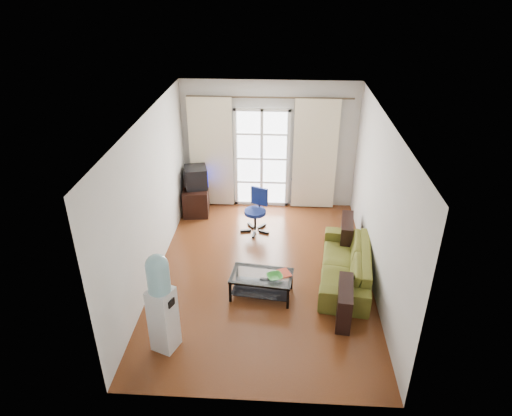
{
  "coord_description": "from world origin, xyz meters",
  "views": [
    {
      "loc": [
        0.26,
        -6.37,
        4.65
      ],
      "look_at": [
        -0.14,
        0.35,
        1.07
      ],
      "focal_mm": 32.0,
      "sensor_mm": 36.0,
      "label": 1
    }
  ],
  "objects_px": {
    "tv_stand": "(196,199)",
    "water_cooler": "(161,301)",
    "task_chair": "(256,219)",
    "coffee_table": "(262,282)",
    "sofa": "(346,264)",
    "crt_tv": "(195,177)"
  },
  "relations": [
    {
      "from": "tv_stand",
      "to": "water_cooler",
      "type": "bearing_deg",
      "value": -92.25
    },
    {
      "from": "tv_stand",
      "to": "water_cooler",
      "type": "distance_m",
      "value": 3.97
    },
    {
      "from": "tv_stand",
      "to": "task_chair",
      "type": "relative_size",
      "value": 0.89
    },
    {
      "from": "task_chair",
      "to": "coffee_table",
      "type": "bearing_deg",
      "value": -61.27
    },
    {
      "from": "sofa",
      "to": "coffee_table",
      "type": "xyz_separation_m",
      "value": [
        -1.37,
        -0.53,
        -0.04
      ]
    },
    {
      "from": "sofa",
      "to": "task_chair",
      "type": "distance_m",
      "value": 2.16
    },
    {
      "from": "tv_stand",
      "to": "sofa",
      "type": "bearing_deg",
      "value": -43.56
    },
    {
      "from": "sofa",
      "to": "water_cooler",
      "type": "distance_m",
      "value": 3.17
    },
    {
      "from": "sofa",
      "to": "crt_tv",
      "type": "height_order",
      "value": "crt_tv"
    },
    {
      "from": "coffee_table",
      "to": "water_cooler",
      "type": "relative_size",
      "value": 0.68
    },
    {
      "from": "coffee_table",
      "to": "tv_stand",
      "type": "xyz_separation_m",
      "value": [
        -1.52,
        2.74,
        0.03
      ]
    },
    {
      "from": "task_chair",
      "to": "crt_tv",
      "type": "bearing_deg",
      "value": 172.71
    },
    {
      "from": "sofa",
      "to": "coffee_table",
      "type": "height_order",
      "value": "sofa"
    },
    {
      "from": "sofa",
      "to": "crt_tv",
      "type": "xyz_separation_m",
      "value": [
        -2.88,
        2.23,
        0.5
      ]
    },
    {
      "from": "sofa",
      "to": "crt_tv",
      "type": "bearing_deg",
      "value": -120.34
    },
    {
      "from": "tv_stand",
      "to": "task_chair",
      "type": "xyz_separation_m",
      "value": [
        1.31,
        -0.74,
        -0.03
      ]
    },
    {
      "from": "sofa",
      "to": "tv_stand",
      "type": "bearing_deg",
      "value": -120.12
    },
    {
      "from": "tv_stand",
      "to": "crt_tv",
      "type": "xyz_separation_m",
      "value": [
        0.0,
        0.01,
        0.5
      ]
    },
    {
      "from": "tv_stand",
      "to": "crt_tv",
      "type": "height_order",
      "value": "crt_tv"
    },
    {
      "from": "coffee_table",
      "to": "tv_stand",
      "type": "height_order",
      "value": "tv_stand"
    },
    {
      "from": "coffee_table",
      "to": "crt_tv",
      "type": "height_order",
      "value": "crt_tv"
    },
    {
      "from": "crt_tv",
      "to": "sofa",
      "type": "bearing_deg",
      "value": -52.42
    }
  ]
}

